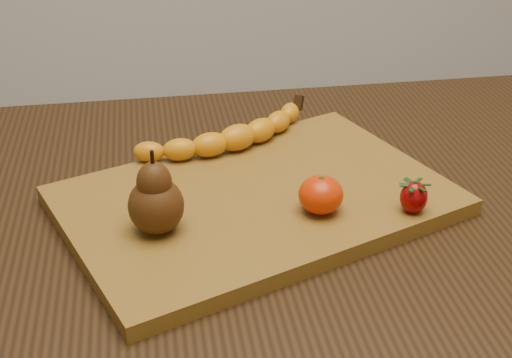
{
  "coord_description": "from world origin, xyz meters",
  "views": [
    {
      "loc": [
        -0.14,
        -0.75,
        1.22
      ],
      "look_at": [
        -0.02,
        -0.02,
        0.8
      ],
      "focal_mm": 50.0,
      "sensor_mm": 36.0,
      "label": 1
    }
  ],
  "objects": [
    {
      "name": "table",
      "position": [
        0.0,
        0.0,
        0.66
      ],
      "size": [
        1.0,
        0.7,
        0.76
      ],
      "color": "black",
      "rests_on": "ground"
    },
    {
      "name": "cutting_board",
      "position": [
        -0.02,
        -0.02,
        0.77
      ],
      "size": [
        0.53,
        0.44,
        0.02
      ],
      "primitive_type": "cube",
      "rotation": [
        0.0,
        0.0,
        0.37
      ],
      "color": "brown",
      "rests_on": "table"
    },
    {
      "name": "banana",
      "position": [
        -0.03,
        0.1,
        0.8
      ],
      "size": [
        0.23,
        0.15,
        0.04
      ],
      "primitive_type": null,
      "rotation": [
        0.0,
        0.0,
        0.42
      ],
      "color": "orange",
      "rests_on": "cutting_board"
    },
    {
      "name": "pear",
      "position": [
        -0.14,
        -0.08,
        0.83
      ],
      "size": [
        0.07,
        0.07,
        0.1
      ],
      "primitive_type": null,
      "rotation": [
        0.0,
        0.0,
        0.19
      ],
      "color": "#45240B",
      "rests_on": "cutting_board"
    },
    {
      "name": "mandarin",
      "position": [
        0.04,
        -0.07,
        0.8
      ],
      "size": [
        0.06,
        0.06,
        0.04
      ],
      "primitive_type": "ellipsoid",
      "rotation": [
        0.0,
        0.0,
        -0.14
      ],
      "color": "red",
      "rests_on": "cutting_board"
    },
    {
      "name": "strawberry",
      "position": [
        0.15,
        -0.09,
        0.8
      ],
      "size": [
        0.04,
        0.04,
        0.04
      ],
      "primitive_type": null,
      "rotation": [
        0.0,
        0.0,
        -0.16
      ],
      "color": "#8F0305",
      "rests_on": "cutting_board"
    }
  ]
}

